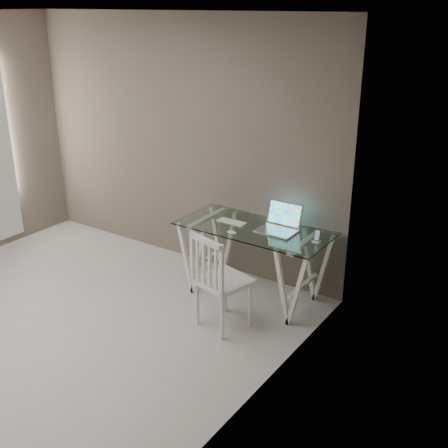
% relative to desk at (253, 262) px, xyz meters
% --- Properties ---
extents(desk, '(1.50, 0.70, 0.75)m').
position_rel_desk_xyz_m(desk, '(0.00, 0.00, 0.00)').
color(desk, silver).
rests_on(desk, ground).
extents(chair, '(0.51, 0.51, 0.93)m').
position_rel_desk_xyz_m(chair, '(0.04, -0.69, 0.13)').
color(chair, white).
rests_on(chair, ground).
extents(laptop, '(0.36, 0.32, 0.25)m').
position_rel_desk_xyz_m(laptop, '(0.23, 0.09, 0.42)').
color(laptop, '#BABABE').
rests_on(laptop, desk).
extents(keyboard, '(0.31, 0.13, 0.01)m').
position_rel_desk_xyz_m(keyboard, '(-0.26, -0.01, 0.37)').
color(keyboard, silver).
rests_on(keyboard, desk).
extents(mouse, '(0.10, 0.06, 0.03)m').
position_rel_desk_xyz_m(mouse, '(-0.09, -0.25, 0.38)').
color(mouse, white).
rests_on(mouse, desk).
extents(phone_dock, '(0.07, 0.07, 0.12)m').
position_rel_desk_xyz_m(phone_dock, '(0.65, 0.02, 0.40)').
color(phone_dock, white).
rests_on(phone_dock, desk).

